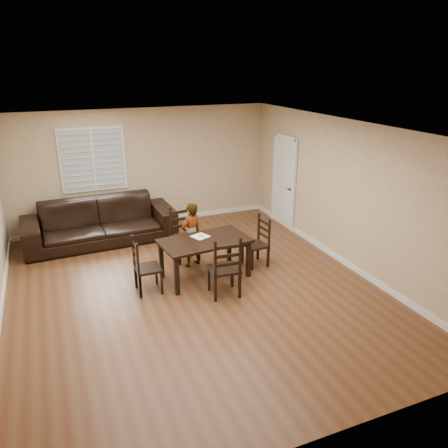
{
  "coord_description": "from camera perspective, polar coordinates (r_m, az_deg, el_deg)",
  "views": [
    {
      "loc": [
        -2.02,
        -6.31,
        3.64
      ],
      "look_at": [
        0.67,
        0.26,
        1.0
      ],
      "focal_mm": 35.0,
      "sensor_mm": 36.0,
      "label": 1
    }
  ],
  "objects": [
    {
      "name": "chair_far",
      "position": [
        7.06,
        0.31,
        -6.17
      ],
      "size": [
        0.51,
        0.48,
        1.06
      ],
      "rotation": [
        0.0,
        0.0,
        3.06
      ],
      "color": "black",
      "rests_on": "ground"
    },
    {
      "name": "ground",
      "position": [
        7.56,
        -4.03,
        -8.44
      ],
      "size": [
        7.0,
        7.0,
        0.0
      ],
      "primitive_type": "plane",
      "color": "brown",
      "rests_on": "ground"
    },
    {
      "name": "chair_left",
      "position": [
        7.38,
        -10.83,
        -5.69
      ],
      "size": [
        0.41,
        0.44,
        0.97
      ],
      "rotation": [
        0.0,
        0.0,
        1.56
      ],
      "color": "black",
      "rests_on": "ground"
    },
    {
      "name": "donut",
      "position": [
        7.79,
        -2.99,
        -1.46
      ],
      "size": [
        0.09,
        0.09,
        0.03
      ],
      "color": "#B28640",
      "rests_on": "napkin"
    },
    {
      "name": "chair_right",
      "position": [
        8.3,
        4.79,
        -2.44
      ],
      "size": [
        0.43,
        0.46,
        0.95
      ],
      "rotation": [
        0.0,
        0.0,
        -1.48
      ],
      "color": "black",
      "rests_on": "ground"
    },
    {
      "name": "child",
      "position": [
        8.15,
        -4.28,
        -1.43
      ],
      "size": [
        0.53,
        0.44,
        1.23
      ],
      "primitive_type": "imported",
      "rotation": [
        0.0,
        0.0,
        3.51
      ],
      "color": "gray",
      "rests_on": "ground"
    },
    {
      "name": "chair_near",
      "position": [
        8.58,
        -5.47,
        -1.37
      ],
      "size": [
        0.51,
        0.49,
        1.04
      ],
      "rotation": [
        0.0,
        0.0,
        0.11
      ],
      "color": "black",
      "rests_on": "ground"
    },
    {
      "name": "room",
      "position": [
        7.05,
        -4.58,
        5.25
      ],
      "size": [
        6.04,
        7.04,
        2.72
      ],
      "color": "#CFB38C",
      "rests_on": "ground"
    },
    {
      "name": "napkin",
      "position": [
        7.79,
        -3.11,
        -1.62
      ],
      "size": [
        0.35,
        0.35,
        0.0
      ],
      "primitive_type": "cube",
      "rotation": [
        0.0,
        0.0,
        0.39
      ],
      "color": "beige",
      "rests_on": "dining_table"
    },
    {
      "name": "sofa",
      "position": [
        9.64,
        -15.89,
        0.29
      ],
      "size": [
        3.15,
        1.33,
        0.91
      ],
      "primitive_type": "imported",
      "rotation": [
        0.0,
        0.0,
        0.04
      ],
      "color": "black",
      "rests_on": "ground"
    },
    {
      "name": "dining_table",
      "position": [
        7.68,
        -2.54,
        -2.67
      ],
      "size": [
        1.63,
        1.03,
        0.72
      ],
      "rotation": [
        0.0,
        0.0,
        0.11
      ],
      "color": "black",
      "rests_on": "ground"
    }
  ]
}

